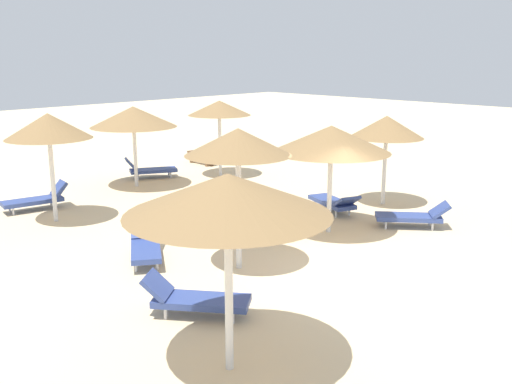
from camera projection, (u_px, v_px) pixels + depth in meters
The scene contains 16 objects.
ground_plane at pixel (355, 269), 12.64m from camera, with size 80.00×80.00×0.00m, color beige.
parasol_0 at pixel (48, 126), 15.57m from camera, with size 2.29×2.29×2.98m.
parasol_1 at pixel (228, 195), 8.05m from camera, with size 2.92×2.92×2.95m.
parasol_3 at pixel (331, 139), 14.66m from camera, with size 3.01×3.01×2.77m.
parasol_4 at pixel (133, 117), 19.79m from camera, with size 2.93×2.93×2.77m.
parasol_6 at pixel (387, 127), 17.43m from camera, with size 2.22×2.22×2.71m.
parasol_7 at pixel (238, 144), 12.06m from camera, with size 2.24×2.24×3.04m.
parasol_8 at pixel (219, 108), 21.43m from camera, with size 2.32×2.32×2.82m.
lounger_0 at pixel (37, 199), 17.27m from camera, with size 1.94×0.96×0.78m.
lounger_1 at pixel (194, 298), 10.34m from camera, with size 1.63×1.89×0.74m.
lounger_3 at pixel (414, 216), 15.52m from camera, with size 1.68×1.88×0.71m.
lounger_4 at pixel (150, 169), 21.61m from camera, with size 1.94×1.43×0.79m.
lounger_6 at pixel (334, 202), 16.99m from camera, with size 1.28×2.01×0.67m.
lounger_7 at pixel (146, 246), 13.14m from camera, with size 1.58×1.91×0.77m.
bench_0 at pixel (222, 149), 25.99m from camera, with size 1.52×0.46×0.49m.
bench_1 at pixel (202, 156), 24.27m from camera, with size 0.51×1.53×0.49m.
Camera 1 is at (-10.00, -6.79, 4.57)m, focal length 41.06 mm.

